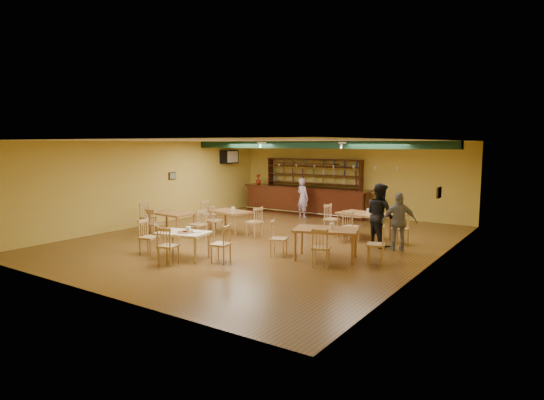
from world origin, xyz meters
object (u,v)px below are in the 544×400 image
Objects in this scene: dining_table_b at (364,226)px; dining_table_d at (326,244)px; dining_table_c at (172,223)px; patron_right_a at (380,215)px; near_table at (184,245)px; dining_table_a at (230,221)px; patron_bar at (303,198)px; bar_counter at (305,201)px.

dining_table_b is 0.99× the size of dining_table_d.
dining_table_d is (0.24, -3.01, 0.00)m from dining_table_b.
dining_table_c is 0.81× the size of patron_right_a.
dining_table_b is at bearing 48.90° from near_table.
near_table is (2.50, -1.99, -0.03)m from dining_table_c.
dining_table_d reaches higher than dining_table_a.
dining_table_b is 6.09m from dining_table_c.
patron_bar is (0.53, 3.88, 0.43)m from dining_table_a.
bar_counter is 3.90× the size of dining_table_c.
patron_right_a reaches higher than near_table.
near_table is at bearing 115.17° from patron_bar.
patron_bar reaches higher than bar_counter.
bar_counter is 6.34m from dining_table_c.
dining_table_b is (4.13, 1.47, 0.04)m from dining_table_a.
dining_table_c is at bearing 130.27° from near_table.
dining_table_a is 1.91m from dining_table_c.
dining_table_a is 3.70m from near_table.
patron_right_a is at bearing 163.12° from patron_bar.
dining_table_c reaches higher than near_table.
bar_counter is 3.65× the size of dining_table_b.
patron_bar is at bearing 156.02° from dining_table_b.
bar_counter is at bearing -47.84° from patron_bar.
dining_table_c is at bearing 91.27° from patron_bar.
patron_right_a is at bearing 37.46° from near_table.
patron_bar is at bearing -3.37° from patron_right_a.
dining_table_a is at bearing 101.43° from patron_bar.
near_table is at bearing -82.24° from bar_counter.
dining_table_a is 0.89× the size of patron_bar.
patron_bar is at bearing 74.03° from dining_table_c.
dining_table_b is 0.86× the size of patron_right_a.
dining_table_d is 3.62m from near_table.
dining_table_c is 0.93× the size of dining_table_d.
patron_right_a is (4.74, -4.03, 0.34)m from bar_counter.
dining_table_a is 5.00m from patron_right_a.
patron_right_a is at bearing -40.36° from bar_counter.
dining_table_d is 2.34m from patron_right_a.
patron_right_a is (6.13, 2.15, 0.54)m from dining_table_c.
dining_table_c is at bearing 161.25° from dining_table_d.
dining_table_a is at bearing -150.55° from dining_table_b.
bar_counter is at bearing 150.48° from dining_table_b.
dining_table_b reaches higher than near_table.
patron_right_a is (0.80, -0.80, 0.51)m from dining_table_b.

